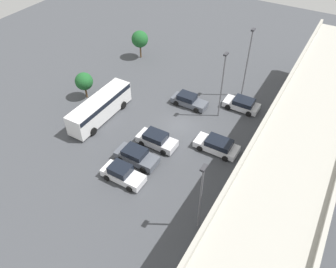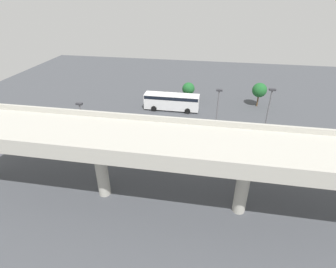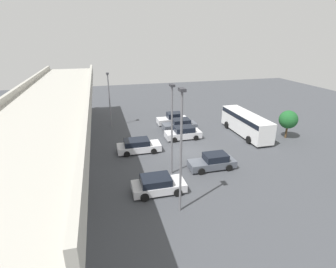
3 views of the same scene
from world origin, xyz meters
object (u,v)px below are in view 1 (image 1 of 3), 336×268
(tree_front_left, at_px, (140,39))
(parked_car_2, at_px, (217,145))
(parked_car_4, at_px, (136,156))
(lamp_post_by_overpass, at_px, (248,59))
(lamp_post_near_aisle, at_px, (222,81))
(lamp_post_mid_lot, at_px, (201,194))
(parked_car_5, at_px, (122,174))
(parked_car_3, at_px, (157,140))
(shuttle_bus, at_px, (100,107))
(tree_front_centre, at_px, (84,81))
(parked_car_1, at_px, (189,100))
(parked_car_0, at_px, (242,104))

(tree_front_left, bearing_deg, parked_car_2, 55.19)
(parked_car_4, relative_size, lamp_post_by_overpass, 0.50)
(lamp_post_near_aisle, relative_size, lamp_post_by_overpass, 0.92)
(parked_car_2, bearing_deg, parked_car_4, 41.01)
(lamp_post_mid_lot, bearing_deg, parked_car_5, -96.48)
(parked_car_5, height_order, lamp_post_by_overpass, lamp_post_by_overpass)
(lamp_post_by_overpass, xyz_separation_m, tree_front_left, (-1.71, -16.92, -2.26))
(parked_car_2, xyz_separation_m, parked_car_3, (2.53, -5.99, 0.03))
(shuttle_bus, xyz_separation_m, lamp_post_near_aisle, (-7.39, 11.87, 3.20))
(parked_car_4, xyz_separation_m, parked_car_5, (2.69, 0.22, 0.03))
(tree_front_centre, bearing_deg, shuttle_bus, 61.67)
(parked_car_2, height_order, lamp_post_near_aisle, lamp_post_near_aisle)
(tree_front_left, bearing_deg, parked_car_1, 59.30)
(parked_car_3, bearing_deg, lamp_post_near_aisle, 65.22)
(parked_car_3, distance_m, lamp_post_near_aisle, 9.79)
(parked_car_3, bearing_deg, parked_car_0, 62.39)
(parked_car_1, relative_size, lamp_post_near_aisle, 0.54)
(lamp_post_mid_lot, bearing_deg, parked_car_0, -171.18)
(lamp_post_mid_lot, distance_m, tree_front_centre, 23.15)
(parked_car_0, bearing_deg, parked_car_2, 92.39)
(parked_car_0, bearing_deg, parked_car_5, 70.35)
(lamp_post_mid_lot, relative_size, lamp_post_by_overpass, 0.83)
(parked_car_0, bearing_deg, lamp_post_by_overpass, -69.40)
(lamp_post_near_aisle, bearing_deg, parked_car_5, -16.11)
(parked_car_4, bearing_deg, shuttle_bus, 153.60)
(parked_car_1, xyz_separation_m, tree_front_left, (-7.10, -11.96, 2.26))
(parked_car_2, height_order, lamp_post_mid_lot, lamp_post_mid_lot)
(parked_car_5, distance_m, tree_front_left, 24.36)
(shuttle_bus, xyz_separation_m, lamp_post_mid_lot, (7.46, 16.52, 2.77))
(shuttle_bus, height_order, lamp_post_near_aisle, lamp_post_near_aisle)
(parked_car_2, bearing_deg, parked_car_5, 53.05)
(parked_car_2, height_order, parked_car_3, parked_car_3)
(parked_car_1, bearing_deg, lamp_post_near_aisle, -1.29)
(lamp_post_near_aisle, xyz_separation_m, tree_front_left, (-7.19, -16.04, -1.89))
(parked_car_2, xyz_separation_m, tree_front_left, (-12.73, -18.30, 2.25))
(lamp_post_mid_lot, bearing_deg, lamp_post_near_aisle, -162.62)
(parked_car_4, bearing_deg, lamp_post_near_aisle, 69.27)
(lamp_post_near_aisle, height_order, tree_front_left, lamp_post_near_aisle)
(parked_car_4, bearing_deg, parked_car_5, -85.22)
(parked_car_2, xyz_separation_m, parked_car_5, (8.34, -6.28, 0.05))
(parked_car_1, xyz_separation_m, lamp_post_mid_lot, (14.95, 8.73, 3.72))
(parked_car_1, height_order, lamp_post_near_aisle, lamp_post_near_aisle)
(shuttle_bus, bearing_deg, parked_car_3, -94.71)
(parked_car_3, distance_m, parked_car_4, 3.16)
(lamp_post_near_aisle, bearing_deg, parked_car_4, -20.73)
(parked_car_1, xyz_separation_m, tree_front_centre, (5.14, -12.14, 1.69))
(tree_front_centre, bearing_deg, lamp_post_near_aisle, 107.29)
(parked_car_3, height_order, shuttle_bus, shuttle_bus)
(parked_car_0, relative_size, shuttle_bus, 0.47)
(parked_car_0, xyz_separation_m, parked_car_4, (13.92, -6.16, 0.04))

